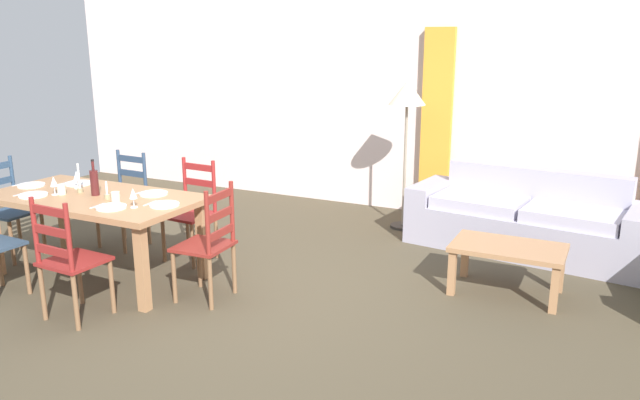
{
  "coord_description": "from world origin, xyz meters",
  "views": [
    {
      "loc": [
        2.65,
        -3.87,
        2.05
      ],
      "look_at": [
        0.44,
        0.61,
        0.75
      ],
      "focal_mm": 34.44,
      "sensor_mm": 36.0,
      "label": 1
    }
  ],
  "objects": [
    {
      "name": "ground_plane",
      "position": [
        0.0,
        0.0,
        -0.01
      ],
      "size": [
        9.6,
        9.6,
        0.02
      ],
      "primitive_type": "cube",
      "color": "#49402E"
    },
    {
      "name": "wall_far",
      "position": [
        0.0,
        3.3,
        1.35
      ],
      "size": [
        9.6,
        0.16,
        2.7
      ],
      "primitive_type": "cube",
      "color": "silver",
      "rests_on": "ground_plane"
    },
    {
      "name": "curtain_panel_left",
      "position": [
        0.7,
        3.16,
        1.1
      ],
      "size": [
        0.35,
        0.08,
        2.2
      ],
      "primitive_type": "cube",
      "color": "orange",
      "rests_on": "ground_plane"
    },
    {
      "name": "dining_table",
      "position": [
        -1.4,
        -0.12,
        0.66
      ],
      "size": [
        1.9,
        0.96,
        0.75
      ],
      "color": "#A6754D",
      "rests_on": "ground_plane"
    },
    {
      "name": "dining_chair_near_right",
      "position": [
        -0.92,
        -0.85,
        0.48
      ],
      "size": [
        0.44,
        0.42,
        0.96
      ],
      "color": "maroon",
      "rests_on": "ground_plane"
    },
    {
      "name": "dining_chair_far_left",
      "position": [
        -1.81,
        0.68,
        0.48
      ],
      "size": [
        0.44,
        0.42,
        0.96
      ],
      "color": "#2A3E56",
      "rests_on": "ground_plane"
    },
    {
      "name": "dining_chair_far_right",
      "position": [
        -0.94,
        0.64,
        0.48
      ],
      "size": [
        0.44,
        0.42,
        0.96
      ],
      "color": "maroon",
      "rests_on": "ground_plane"
    },
    {
      "name": "dining_chair_head_west",
      "position": [
        -2.57,
        -0.1,
        0.48
      ],
      "size": [
        0.41,
        0.43,
        0.96
      ],
      "color": "navy",
      "rests_on": "ground_plane"
    },
    {
      "name": "dining_chair_head_east",
      "position": [
        -0.21,
        -0.08,
        0.48
      ],
      "size": [
        0.42,
        0.44,
        0.96
      ],
      "color": "maroon",
      "rests_on": "ground_plane"
    },
    {
      "name": "dinner_plate_near_left",
      "position": [
        -1.85,
        -0.37,
        0.76
      ],
      "size": [
        0.24,
        0.24,
        0.02
      ],
      "primitive_type": "cylinder",
      "color": "white",
      "rests_on": "dining_table"
    },
    {
      "name": "fork_near_left",
      "position": [
        -2.0,
        -0.37,
        0.75
      ],
      "size": [
        0.03,
        0.17,
        0.01
      ],
      "primitive_type": "cube",
      "rotation": [
        0.0,
        0.0,
        0.1
      ],
      "color": "silver",
      "rests_on": "dining_table"
    },
    {
      "name": "dinner_plate_near_right",
      "position": [
        -0.95,
        -0.37,
        0.76
      ],
      "size": [
        0.24,
        0.24,
        0.02
      ],
      "primitive_type": "cylinder",
      "color": "white",
      "rests_on": "dining_table"
    },
    {
      "name": "fork_near_right",
      "position": [
        -1.1,
        -0.37,
        0.75
      ],
      "size": [
        0.03,
        0.17,
        0.01
      ],
      "primitive_type": "cube",
      "rotation": [
        0.0,
        0.0,
        0.09
      ],
      "color": "silver",
      "rests_on": "dining_table"
    },
    {
      "name": "dinner_plate_far_left",
      "position": [
        -1.85,
        0.13,
        0.76
      ],
      "size": [
        0.24,
        0.24,
        0.02
      ],
      "primitive_type": "cylinder",
      "color": "white",
      "rests_on": "dining_table"
    },
    {
      "name": "fork_far_left",
      "position": [
        -2.0,
        0.13,
        0.75
      ],
      "size": [
        0.02,
        0.17,
        0.01
      ],
      "primitive_type": "cube",
      "rotation": [
        0.0,
        0.0,
        0.03
      ],
      "color": "silver",
      "rests_on": "dining_table"
    },
    {
      "name": "dinner_plate_far_right",
      "position": [
        -0.95,
        0.13,
        0.76
      ],
      "size": [
        0.24,
        0.24,
        0.02
      ],
      "primitive_type": "cylinder",
      "color": "white",
      "rests_on": "dining_table"
    },
    {
      "name": "fork_far_right",
      "position": [
        -1.1,
        0.13,
        0.75
      ],
      "size": [
        0.03,
        0.17,
        0.01
      ],
      "primitive_type": "cube",
      "rotation": [
        0.0,
        0.0,
        -0.08
      ],
      "color": "silver",
      "rests_on": "dining_table"
    },
    {
      "name": "dinner_plate_head_west",
      "position": [
        -2.18,
        -0.12,
        0.76
      ],
      "size": [
        0.24,
        0.24,
        0.02
      ],
      "primitive_type": "cylinder",
      "color": "white",
      "rests_on": "dining_table"
    },
    {
      "name": "fork_head_west",
      "position": [
        -2.33,
        -0.12,
        0.75
      ],
      "size": [
        0.02,
        0.17,
        0.01
      ],
      "primitive_type": "cube",
      "rotation": [
        0.0,
        0.0,
        -0.03
      ],
      "color": "silver",
      "rests_on": "dining_table"
    },
    {
      "name": "dinner_plate_head_east",
      "position": [
        -0.62,
        -0.12,
        0.76
      ],
      "size": [
        0.24,
        0.24,
        0.02
      ],
      "primitive_type": "cylinder",
      "color": "white",
      "rests_on": "dining_table"
    },
    {
      "name": "fork_head_east",
      "position": [
        -0.77,
        -0.12,
        0.75
      ],
      "size": [
        0.03,
        0.17,
        0.01
      ],
      "primitive_type": "cube",
      "rotation": [
        0.0,
        0.0,
        0.09
      ],
      "color": "silver",
      "rests_on": "dining_table"
    },
    {
      "name": "wine_bottle",
      "position": [
        -1.38,
        -0.11,
        0.87
      ],
      "size": [
        0.07,
        0.07,
        0.32
      ],
      "color": "#471919",
      "rests_on": "dining_table"
    },
    {
      "name": "wine_glass_near_left",
      "position": [
        -1.71,
        -0.25,
        0.86
      ],
      "size": [
        0.06,
        0.06,
        0.16
      ],
      "color": "white",
      "rests_on": "dining_table"
    },
    {
      "name": "wine_glass_near_right",
      "position": [
        -0.8,
        -0.27,
        0.86
      ],
      "size": [
        0.06,
        0.06,
        0.16
      ],
      "color": "white",
      "rests_on": "dining_table"
    },
    {
      "name": "wine_glass_far_left",
      "position": [
        -1.72,
        0.01,
        0.86
      ],
      "size": [
        0.06,
        0.06,
        0.16
      ],
      "color": "white",
      "rests_on": "dining_table"
    },
    {
      "name": "coffee_cup_primary",
      "position": [
        -1.05,
        -0.21,
        0.8
      ],
      "size": [
        0.07,
        0.07,
        0.09
      ],
      "primitive_type": "cylinder",
      "color": "beige",
      "rests_on": "dining_table"
    },
    {
      "name": "coffee_cup_secondary",
      "position": [
        -1.67,
        -0.21,
        0.8
      ],
      "size": [
        0.07,
        0.07,
        0.09
      ],
      "primitive_type": "cylinder",
      "color": "beige",
      "rests_on": "dining_table"
    },
    {
      "name": "candle_tall",
      "position": [
        -1.58,
        -0.1,
        0.82
      ],
      "size": [
        0.05,
        0.05,
        0.26
      ],
      "color": "#998C66",
      "rests_on": "dining_table"
    },
    {
      "name": "candle_short",
      "position": [
        -1.2,
        -0.16,
        0.79
      ],
      "size": [
        0.05,
        0.05,
        0.15
      ],
      "color": "#998C66",
      "rests_on": "dining_table"
    },
    {
      "name": "couch",
      "position": [
        1.91,
        2.32,
        0.29
      ],
      "size": [
        2.36,
        1.09,
        0.8
      ],
      "color": "#A6A1B4",
      "rests_on": "ground_plane"
    },
    {
      "name": "coffee_table",
      "position": [
        1.93,
        1.1,
        0.36
      ],
      "size": [
        0.9,
        0.56,
        0.42
      ],
      "color": "#A6754D",
      "rests_on": "ground_plane"
    },
    {
      "name": "standing_lamp",
      "position": [
        0.55,
        2.5,
        1.41
      ],
      "size": [
        0.4,
        0.4,
        1.64
      ],
      "color": "#332D28",
      "rests_on": "ground_plane"
    }
  ]
}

